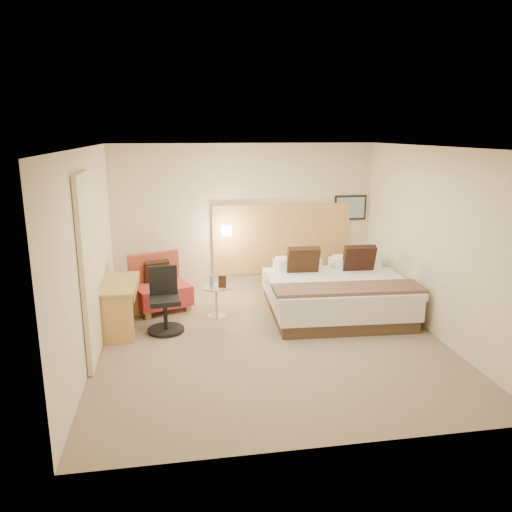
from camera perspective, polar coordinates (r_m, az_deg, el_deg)
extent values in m
cube|color=#826F57|center=(7.21, 1.64, -9.75)|extent=(4.80, 5.00, 0.02)
cube|color=silver|center=(6.60, 1.81, 12.40)|extent=(4.80, 5.00, 0.02)
cube|color=beige|center=(9.20, -1.32, 4.35)|extent=(4.80, 0.02, 2.70)
cube|color=beige|center=(4.44, 8.06, -6.48)|extent=(4.80, 0.02, 2.70)
cube|color=beige|center=(6.75, -18.79, 0.01)|extent=(0.02, 5.00, 2.70)
cube|color=beige|center=(7.61, 19.82, 1.47)|extent=(0.02, 5.00, 2.70)
cube|color=tan|center=(9.36, 2.98, 2.01)|extent=(2.60, 0.04, 1.30)
cube|color=black|center=(9.64, 10.72, 5.46)|extent=(0.62, 0.03, 0.47)
cube|color=#758DA2|center=(9.63, 10.76, 5.44)|extent=(0.54, 0.01, 0.39)
cylinder|color=white|center=(9.11, -3.41, 2.95)|extent=(0.02, 0.12, 0.02)
cube|color=#FAE8C3|center=(9.05, -3.37, 2.88)|extent=(0.15, 0.15, 0.15)
cube|color=beige|center=(6.53, -18.61, -1.60)|extent=(0.06, 0.90, 2.42)
cylinder|color=#7BA1BF|center=(7.98, -5.12, -2.83)|extent=(0.07, 0.07, 0.18)
cube|color=#362316|center=(7.89, -3.87, -2.92)|extent=(0.13, 0.08, 0.20)
cube|color=#433221|center=(8.35, 8.91, -5.75)|extent=(2.17, 2.17, 0.19)
cube|color=silver|center=(8.27, 8.98, -4.09)|extent=(2.23, 2.23, 0.32)
cube|color=silver|center=(7.93, 9.59, -3.29)|extent=(2.26, 1.64, 0.11)
cube|color=white|center=(8.81, 4.51, -1.09)|extent=(0.76, 0.44, 0.19)
cube|color=white|center=(9.06, 10.85, -0.89)|extent=(0.76, 0.44, 0.19)
cube|color=white|center=(8.52, 4.87, -0.88)|extent=(0.76, 0.44, 0.19)
cube|color=white|center=(8.78, 11.40, -0.68)|extent=(0.76, 0.44, 0.19)
cube|color=black|center=(8.31, 5.38, -0.68)|extent=(0.54, 0.31, 0.54)
cube|color=black|center=(8.55, 11.65, -0.49)|extent=(0.54, 0.31, 0.54)
cube|color=#AE4823|center=(7.52, 10.50, -3.67)|extent=(2.26, 0.70, 0.05)
cube|color=#A3894D|center=(8.18, -12.28, -6.64)|extent=(0.11, 0.11, 0.11)
cube|color=#AD6E51|center=(8.40, -7.79, -5.89)|extent=(0.11, 0.11, 0.11)
cube|color=#AF7A52|center=(8.73, -13.54, -5.39)|extent=(0.11, 0.11, 0.11)
cube|color=#9E734A|center=(8.93, -9.29, -4.72)|extent=(0.11, 0.11, 0.11)
cube|color=#A12B2B|center=(8.48, -10.78, -4.27)|extent=(1.08, 1.01, 0.32)
cube|color=#9D412A|center=(8.65, -11.61, -1.18)|extent=(0.85, 0.43, 0.49)
cube|color=black|center=(8.56, -11.32, -1.85)|extent=(0.46, 0.34, 0.42)
cylinder|color=white|center=(8.13, -4.50, -6.82)|extent=(0.38, 0.38, 0.02)
cylinder|color=silver|center=(8.05, -4.54, -5.21)|extent=(0.05, 0.05, 0.47)
cylinder|color=white|center=(7.97, -4.57, -3.56)|extent=(0.56, 0.56, 0.01)
cube|color=#A79041|center=(7.64, -15.48, -3.07)|extent=(0.55, 1.18, 0.04)
cube|color=tan|center=(7.24, -15.76, -7.12)|extent=(0.49, 0.04, 0.70)
cube|color=#B37746|center=(8.27, -14.91, -4.40)|extent=(0.49, 0.04, 0.70)
cube|color=#A58041|center=(7.66, -15.08, -3.62)|extent=(0.45, 1.10, 0.10)
cylinder|color=black|center=(7.63, -10.23, -8.28)|extent=(0.58, 0.58, 0.04)
cylinder|color=black|center=(7.54, -10.31, -6.67)|extent=(0.07, 0.07, 0.42)
cube|color=black|center=(7.47, -10.38, -5.03)|extent=(0.47, 0.47, 0.07)
cube|color=black|center=(7.58, -10.57, -2.70)|extent=(0.42, 0.08, 0.44)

